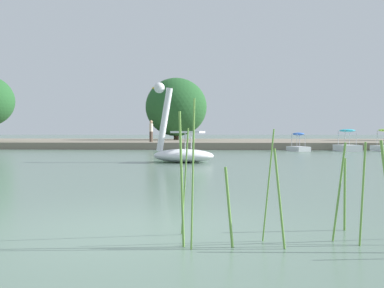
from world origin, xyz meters
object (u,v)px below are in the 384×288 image
(pedal_boat_blue, at_px, (298,145))
(pedal_boat_cyan, at_px, (347,144))
(swan_boat, at_px, (181,149))
(tree_willow_near_path, at_px, (176,107))
(person_on_path, at_px, (151,130))

(pedal_boat_blue, bearing_deg, pedal_boat_cyan, 2.10)
(swan_boat, height_order, tree_willow_near_path, tree_willow_near_path)
(swan_boat, xyz_separation_m, pedal_boat_cyan, (10.28, 12.36, -0.12))
(person_on_path, bearing_deg, swan_boat, -77.20)
(swan_boat, relative_size, pedal_boat_blue, 1.70)
(pedal_boat_blue, distance_m, tree_willow_near_path, 18.82)
(pedal_boat_cyan, xyz_separation_m, person_on_path, (-14.14, 4.60, 1.01))
(swan_boat, height_order, person_on_path, swan_boat)
(swan_boat, xyz_separation_m, tree_willow_near_path, (-2.88, 27.87, 3.37))
(pedal_boat_blue, distance_m, pedal_boat_cyan, 3.30)
(swan_boat, distance_m, tree_willow_near_path, 28.22)
(pedal_boat_blue, distance_m, person_on_path, 11.87)
(tree_willow_near_path, bearing_deg, pedal_boat_cyan, -49.68)
(pedal_boat_cyan, distance_m, tree_willow_near_path, 20.63)
(swan_boat, xyz_separation_m, pedal_boat_blue, (6.98, 12.24, -0.19))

